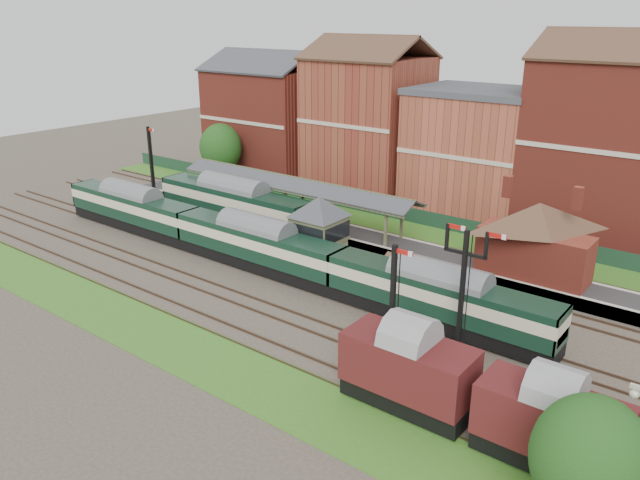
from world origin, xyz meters
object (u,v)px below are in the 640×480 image
Objects in this scene: signal_box at (319,231)px; platform_railcar at (234,203)px; goods_van_a at (408,368)px; dmu_train at (257,244)px; semaphore_bracket at (463,285)px.

signal_box is 13.25m from platform_railcar.
platform_railcar is at bearing 165.78° from signal_box.
goods_van_a reaches higher than platform_railcar.
semaphore_bracket is at bearing -7.57° from dmu_train.
semaphore_bracket is at bearing -17.90° from platform_railcar.
signal_box is at bearing 159.08° from semaphore_bracket.
dmu_train is 21.06m from goods_van_a.
semaphore_bracket is at bearing -20.92° from signal_box.
semaphore_bracket reaches higher than dmu_train.
goods_van_a is at bearing -25.29° from dmu_train.
dmu_train is (-18.82, 2.50, -2.45)m from semaphore_bracket.
signal_box is 0.12× the size of dmu_train.
signal_box is 5.08m from dmu_train.
goods_van_a is (0.23, -6.50, -2.31)m from semaphore_bracket.
signal_box is at bearing 141.26° from goods_van_a.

